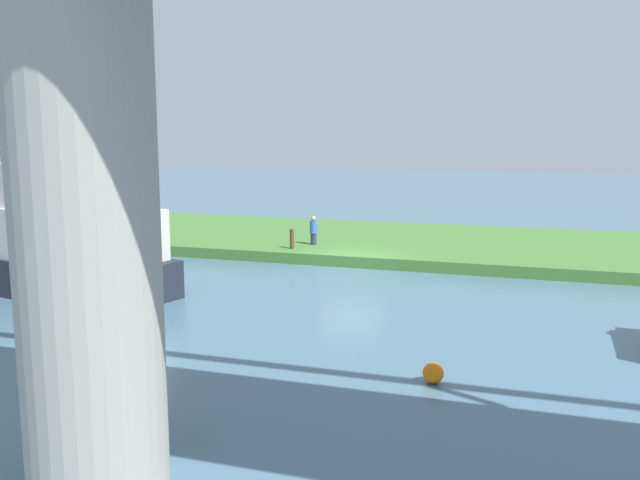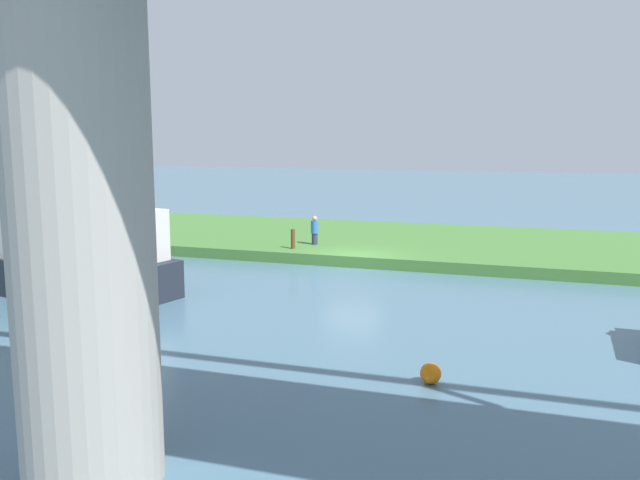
% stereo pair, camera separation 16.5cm
% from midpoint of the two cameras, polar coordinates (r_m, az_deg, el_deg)
% --- Properties ---
extents(ground_plane, '(160.00, 160.00, 0.00)m').
position_cam_midpoint_polar(ground_plane, '(29.30, 2.60, -2.39)').
color(ground_plane, '#476B7F').
extents(grassy_bank, '(80.00, 12.00, 0.50)m').
position_cam_midpoint_polar(grassy_bank, '(34.99, 5.23, -0.14)').
color(grassy_bank, '#427533').
rests_on(grassy_bank, ground).
extents(bridge_pylon, '(2.32, 2.32, 9.19)m').
position_cam_midpoint_polar(bridge_pylon, '(11.31, -19.71, 2.42)').
color(bridge_pylon, '#9E998E').
rests_on(bridge_pylon, ground).
extents(person_on_bank, '(0.50, 0.50, 1.39)m').
position_cam_midpoint_polar(person_on_bank, '(32.30, -0.70, 0.84)').
color(person_on_bank, '#2D334C').
rests_on(person_on_bank, grassy_bank).
extents(mooring_post, '(0.20, 0.20, 0.91)m').
position_cam_midpoint_polar(mooring_post, '(31.19, -2.55, 0.09)').
color(mooring_post, brown).
rests_on(mooring_post, grassy_bank).
extents(skiff_small, '(10.69, 5.64, 5.21)m').
position_cam_midpoint_polar(skiff_small, '(26.54, -21.78, -0.00)').
color(skiff_small, '#1E232D').
rests_on(skiff_small, ground).
extents(marker_buoy, '(0.50, 0.50, 0.50)m').
position_cam_midpoint_polar(marker_buoy, '(16.20, 9.31, -11.10)').
color(marker_buoy, orange).
rests_on(marker_buoy, ground).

